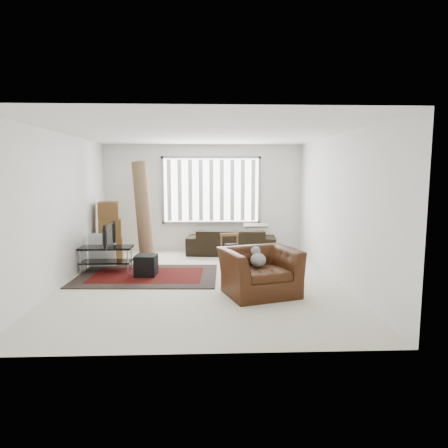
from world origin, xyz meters
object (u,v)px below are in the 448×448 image
object	(u,v)px
tv_stand	(106,254)
sofa	(231,237)
moving_boxes	(110,233)
armchair	(260,268)
side_chair	(231,250)

from	to	relation	value
tv_stand	sofa	size ratio (longest dim) A/B	0.48
moving_boxes	armchair	size ratio (longest dim) A/B	0.94
sofa	armchair	xyz separation A→B (m)	(0.28, -3.29, 0.02)
sofa	armchair	bearing A→B (deg)	100.49
moving_boxes	tv_stand	bearing A→B (deg)	-80.37
armchair	tv_stand	bearing A→B (deg)	133.39
side_chair	tv_stand	bearing A→B (deg)	172.08
tv_stand	sofa	distance (m)	3.11
sofa	side_chair	bearing A→B (deg)	92.05
sofa	armchair	world-z (taller)	armchair
tv_stand	moving_boxes	xyz separation A→B (m)	(-0.20, 1.17, 0.25)
side_chair	armchair	world-z (taller)	armchair
tv_stand	moving_boxes	size ratio (longest dim) A/B	0.77
tv_stand	moving_boxes	world-z (taller)	moving_boxes
tv_stand	sofa	xyz separation A→B (m)	(2.63, 1.66, 0.04)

